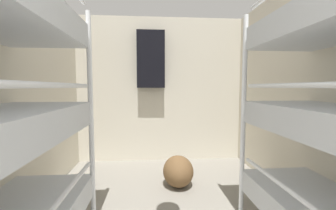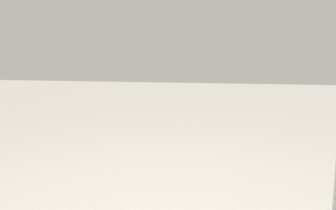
{
  "view_description": "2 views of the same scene",
  "coord_description": "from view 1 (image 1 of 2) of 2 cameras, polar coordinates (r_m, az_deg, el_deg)",
  "views": [
    {
      "loc": [
        -0.18,
        0.37,
        1.24
      ],
      "look_at": [
        0.04,
        3.04,
        1.02
      ],
      "focal_mm": 24.0,
      "sensor_mm": 36.0,
      "label": 1
    },
    {
      "loc": [
        -0.36,
        1.55,
        0.98
      ],
      "look_at": [
        -0.14,
        0.33,
        0.79
      ],
      "focal_mm": 35.0,
      "sensor_mm": 36.0,
      "label": 2
    }
  ],
  "objects": [
    {
      "name": "wall_back",
      "position": [
        3.77,
        -1.98,
        3.83
      ],
      "size": [
        2.83,
        0.06,
        2.38
      ],
      "color": "beige",
      "rests_on": "ground_plane"
    },
    {
      "name": "duffel_bag",
      "position": [
        2.92,
        2.6,
        -16.42
      ],
      "size": [
        0.38,
        0.47,
        0.38
      ],
      "color": "brown",
      "rests_on": "ground_plane"
    },
    {
      "name": "hanging_coat",
      "position": [
        3.64,
        -4.39,
        11.49
      ],
      "size": [
        0.44,
        0.12,
        0.9
      ],
      "color": "black"
    }
  ]
}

